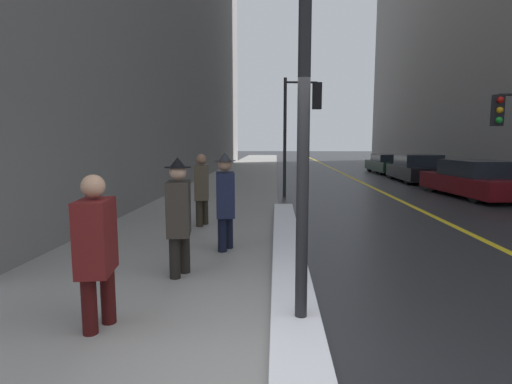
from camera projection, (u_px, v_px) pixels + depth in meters
The scene contains 13 objects.
sidewalk_slab at pixel (233, 184), 17.97m from camera, with size 4.00×80.00×0.01m.
road_centre_stripe at pixel (368, 185), 17.67m from camera, with size 0.16×80.00×0.00m.
snow_bank_curb at pixel (287, 247), 6.96m from camera, with size 0.50×8.60×0.18m.
lamp_post at pixel (304, 68), 3.69m from camera, with size 0.28×0.28×4.25m.
traffic_light_near at pixel (304, 111), 13.76m from camera, with size 1.31×0.38×4.08m.
traffic_light_far at pixel (511, 123), 11.61m from camera, with size 1.31×0.32×3.42m.
pedestrian_in_glasses at pixel (96, 245), 3.98m from camera, with size 0.38×0.55×1.59m.
pedestrian_in_fedora at pixel (179, 212), 5.60m from camera, with size 0.38×0.75×1.70m.
pedestrian_trailing at pixel (225, 198), 6.94m from camera, with size 0.39×0.57×1.73m.
pedestrian_nearside at pixel (202, 186), 9.01m from camera, with size 0.39×0.57×1.63m.
parked_car_maroon at pixel (476, 180), 13.81m from camera, with size 2.27×4.68×1.28m.
parked_car_black at pixel (417, 169), 19.24m from camera, with size 1.92×4.30×1.31m.
parked_car_dark_green at pixel (389, 164), 24.40m from camera, with size 1.96×4.37×1.16m.
Camera 1 is at (-0.05, -2.80, 1.91)m, focal length 28.00 mm.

